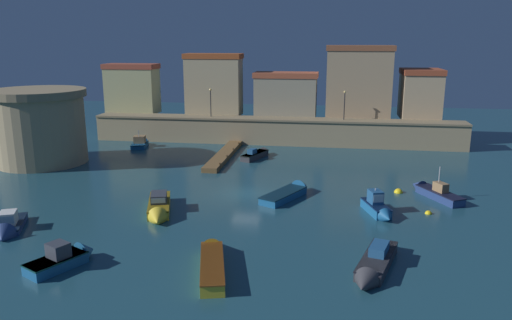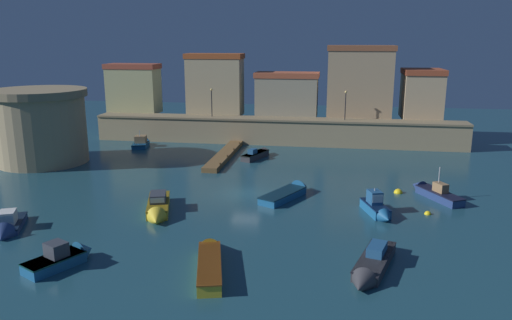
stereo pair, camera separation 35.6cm
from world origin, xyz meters
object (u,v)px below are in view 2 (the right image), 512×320
(moored_boat_8, at_px, (158,208))
(mooring_buoy_0, at_px, (398,193))
(moored_boat_2, at_px, (433,192))
(moored_boat_3, at_px, (7,227))
(quay_lamp_0, at_px, (212,98))
(moored_boat_9, at_px, (142,142))
(fortress_tower, at_px, (41,126))
(moored_boat_5, at_px, (377,208))
(quay_lamp_1, at_px, (346,101))
(moored_boat_1, at_px, (290,192))
(moored_boat_4, at_px, (64,257))
(moored_boat_7, at_px, (210,260))
(moored_boat_6, at_px, (258,154))
(moored_boat_0, at_px, (371,266))
(mooring_buoy_1, at_px, (428,214))

(moored_boat_8, height_order, mooring_buoy_0, moored_boat_8)
(moored_boat_2, xyz_separation_m, moored_boat_3, (-31.75, -13.36, -0.10))
(quay_lamp_0, xyz_separation_m, moored_boat_9, (-8.38, -4.18, -5.42))
(fortress_tower, bearing_deg, moored_boat_5, -18.02)
(quay_lamp_0, distance_m, moored_boat_5, 33.00)
(quay_lamp_1, relative_size, moored_boat_1, 0.57)
(moored_boat_4, distance_m, moored_boat_7, 8.99)
(moored_boat_8, bearing_deg, moored_boat_1, 104.52)
(moored_boat_1, height_order, moored_boat_6, moored_boat_6)
(moored_boat_0, xyz_separation_m, moored_boat_5, (1.08, 10.16, 0.17))
(quay_lamp_1, bearing_deg, mooring_buoy_0, -76.67)
(quay_lamp_0, height_order, moored_boat_0, quay_lamp_0)
(quay_lamp_1, relative_size, moored_boat_8, 0.54)
(quay_lamp_1, distance_m, mooring_buoy_1, 26.46)
(moored_boat_7, bearing_deg, moored_boat_0, -99.55)
(moored_boat_5, bearing_deg, moored_boat_7, -62.51)
(moored_boat_1, relative_size, moored_boat_4, 1.41)
(moored_boat_9, bearing_deg, moored_boat_6, -115.31)
(moored_boat_6, bearing_deg, moored_boat_3, 172.38)
(moored_boat_1, xyz_separation_m, moored_boat_7, (-3.51, -14.70, 0.06))
(moored_boat_6, bearing_deg, mooring_buoy_1, -114.60)
(moored_boat_4, distance_m, mooring_buoy_1, 26.95)
(quay_lamp_0, distance_m, moored_boat_9, 10.82)
(moored_boat_7, bearing_deg, moored_boat_5, -58.67)
(moored_boat_3, bearing_deg, moored_boat_5, 82.47)
(quay_lamp_1, xyz_separation_m, mooring_buoy_1, (6.33, -25.02, -5.85))
(moored_boat_5, relative_size, moored_boat_9, 1.02)
(moored_boat_2, bearing_deg, moored_boat_7, 107.61)
(moored_boat_8, relative_size, mooring_buoy_1, 12.82)
(moored_boat_6, distance_m, moored_boat_7, 28.74)
(quay_lamp_0, bearing_deg, moored_boat_3, -101.29)
(moored_boat_2, height_order, moored_boat_3, moored_boat_2)
(quay_lamp_0, height_order, moored_boat_2, quay_lamp_0)
(fortress_tower, relative_size, moored_boat_0, 1.50)
(moored_boat_0, height_order, moored_boat_3, moored_boat_3)
(moored_boat_1, distance_m, moored_boat_9, 27.58)
(quay_lamp_0, relative_size, quay_lamp_1, 1.01)
(fortress_tower, relative_size, moored_boat_1, 1.57)
(moored_boat_7, height_order, mooring_buoy_0, moored_boat_7)
(quay_lamp_0, bearing_deg, moored_boat_4, -89.78)
(moored_boat_0, bearing_deg, moored_boat_6, -141.76)
(moored_boat_2, xyz_separation_m, moored_boat_5, (-5.21, -5.51, 0.13))
(fortress_tower, height_order, moored_boat_2, fortress_tower)
(mooring_buoy_0, bearing_deg, moored_boat_7, -127.34)
(moored_boat_5, height_order, moored_boat_7, moored_boat_5)
(moored_boat_8, bearing_deg, quay_lamp_0, 168.10)
(moored_boat_3, xyz_separation_m, moored_boat_5, (26.54, 7.85, 0.23))
(quay_lamp_0, relative_size, moored_boat_1, 0.57)
(moored_boat_9, bearing_deg, quay_lamp_0, -74.97)
(fortress_tower, relative_size, mooring_buoy_0, 13.53)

